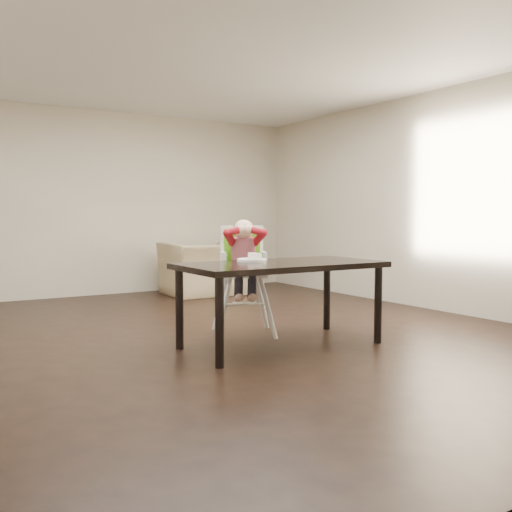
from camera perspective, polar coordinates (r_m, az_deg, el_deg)
The scene contains 6 objects.
ground at distance 5.58m, azimuth -3.65°, elevation -7.98°, with size 7.00×7.00×0.00m, color black.
room_walls at distance 5.51m, azimuth -3.74°, elevation 11.26°, with size 6.02×7.02×2.71m.
dining_table at distance 5.06m, azimuth 2.53°, elevation -1.53°, with size 1.80×0.90×0.75m.
high_chair at distance 5.58m, azimuth -1.28°, elevation 0.25°, with size 0.62×0.62×1.12m.
plate at distance 5.14m, azimuth -0.36°, elevation -0.26°, with size 0.34×0.34×0.08m.
armchair at distance 8.46m, azimuth -4.97°, elevation -0.37°, with size 1.18×0.77×1.03m, color tan.
Camera 1 is at (-2.57, -4.82, 1.16)m, focal length 40.00 mm.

